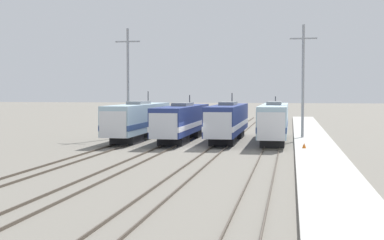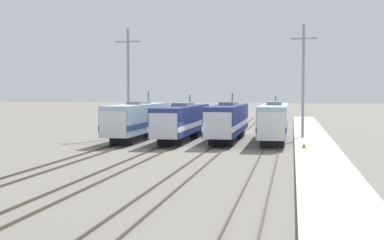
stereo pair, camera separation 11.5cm
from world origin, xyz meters
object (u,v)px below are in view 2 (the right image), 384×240
Objects in this scene: locomotive_far_right at (274,121)px; traffic_cone at (304,146)px; catenary_tower_right at (303,80)px; locomotive_center_right at (228,121)px; catenary_tower_left at (128,81)px; locomotive_center_left at (182,121)px; locomotive_far_left at (138,120)px.

traffic_cone is (2.98, -8.66, -1.68)m from locomotive_far_right.
catenary_tower_right is at bearing 45.43° from locomotive_far_right.
catenary_tower_left reaches higher than locomotive_center_right.
catenary_tower_right is (13.15, 3.19, 4.58)m from locomotive_center_left.
locomotive_far_left is 1.03× the size of locomotive_center_right.
locomotive_far_right is at bearing -2.39° from locomotive_center_right.
locomotive_far_left is 15.13m from locomotive_far_right.
locomotive_center_right is 12.07m from traffic_cone.
traffic_cone is at bearing -25.09° from locomotive_far_left.
locomotive_center_right is 0.96× the size of locomotive_far_right.
locomotive_far_left is 10.10m from locomotive_center_right.
traffic_cone is at bearing -71.02° from locomotive_far_right.
catenary_tower_right is at bearing 13.64° from locomotive_center_left.
catenary_tower_left is at bearing 122.92° from locomotive_far_left.
catenary_tower_right reaches higher than locomotive_center_left.
traffic_cone is (-0.08, -11.77, -6.18)m from catenary_tower_right.
catenary_tower_right is at bearing 10.23° from locomotive_far_left.
catenary_tower_right is (20.32, 0.00, 0.00)m from catenary_tower_left.
catenary_tower_right is (18.19, 3.28, 4.50)m from locomotive_far_left.
locomotive_center_right is 9.72m from catenary_tower_right.
locomotive_center_right is (5.04, 0.30, 0.05)m from locomotive_center_left.
catenary_tower_left is at bearing 180.00° from catenary_tower_right.
locomotive_far_left is 1.41× the size of catenary_tower_left.
catenary_tower_right is at bearing 19.67° from locomotive_center_right.
locomotive_far_right is 1.44× the size of catenary_tower_left.
catenary_tower_left and catenary_tower_right have the same top height.
locomotive_far_left reaches higher than locomotive_center_right.
locomotive_far_right is at bearing 108.98° from traffic_cone.
locomotive_far_right reaches higher than traffic_cone.
locomotive_center_left is 1.46× the size of catenary_tower_right.
traffic_cone is at bearing -30.18° from catenary_tower_left.
locomotive_center_right reaches higher than locomotive_far_right.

